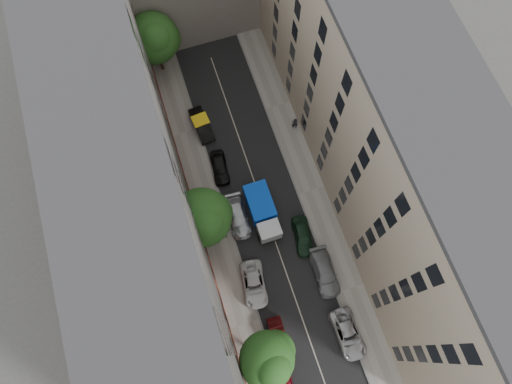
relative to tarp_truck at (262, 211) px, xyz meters
name	(u,v)px	position (x,y,z in m)	size (l,w,h in m)	color
ground	(263,206)	(0.40, 1.01, -1.53)	(120.00, 120.00, 0.00)	#4C4C49
road_surface	(263,206)	(0.40, 1.01, -1.52)	(8.00, 44.00, 0.02)	black
sidewalk_left	(213,221)	(-5.10, 1.01, -1.45)	(3.00, 44.00, 0.15)	gray
sidewalk_right	(311,191)	(5.90, 1.01, -1.45)	(3.00, 44.00, 0.15)	gray
building_left	(140,209)	(-10.60, 1.01, 8.47)	(8.00, 44.00, 20.00)	#504E4B
building_right	(382,135)	(11.40, 1.01, 8.47)	(8.00, 44.00, 20.00)	tan
tarp_truck	(262,211)	(0.00, 0.00, 0.00)	(2.44, 5.98, 2.77)	black
car_left_0	(284,381)	(-3.20, -15.99, -0.84)	(1.62, 4.04, 1.37)	maroon
car_left_1	(279,338)	(-2.44, -12.22, -0.87)	(1.38, 3.95, 1.30)	#501011
car_left_2	(254,284)	(-3.11, -6.69, -0.85)	(2.24, 4.87, 1.35)	silver
car_left_3	(238,217)	(-2.52, 0.49, -0.81)	(2.01, 4.94, 1.43)	#B5B5BA
car_left_4	(220,168)	(-2.74, 6.41, -0.82)	(1.67, 4.14, 1.41)	black
car_left_5	(202,125)	(-3.20, 12.01, -0.78)	(1.58, 4.53, 1.49)	black
car_right_0	(348,334)	(4.00, -13.99, -0.82)	(2.33, 5.04, 1.40)	#BABABF
car_right_1	(325,272)	(4.00, -7.79, -0.77)	(2.11, 5.19, 1.51)	gray
car_right_2	(303,236)	(3.20, -3.59, -0.78)	(1.75, 4.36, 1.49)	black
tree_near	(268,360)	(-4.11, -13.72, 4.31)	(5.02, 4.71, 8.44)	#382619
tree_mid	(203,219)	(-5.91, -0.10, 4.03)	(5.85, 5.66, 8.40)	#382619
tree_far	(155,40)	(-5.39, 20.90, 4.02)	(5.78, 5.58, 8.36)	#382619
lamp_post	(224,228)	(-4.27, -1.09, 2.35)	(0.36, 0.36, 5.99)	#1A5D3B
pedestrian	(295,123)	(6.74, 8.76, -0.41)	(0.70, 0.46, 1.93)	black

